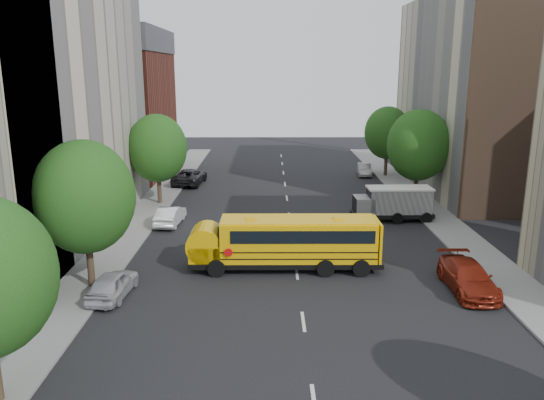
{
  "coord_description": "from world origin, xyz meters",
  "views": [
    {
      "loc": [
        -1.54,
        -30.3,
        11.3
      ],
      "look_at": [
        -1.4,
        2.0,
        3.3
      ],
      "focal_mm": 35.0,
      "sensor_mm": 36.0,
      "label": 1
    }
  ],
  "objects_px": {
    "parked_car_0": "(113,284)",
    "parked_car_2": "(190,176)",
    "parked_car_4": "(389,195)",
    "safari_truck": "(393,203)",
    "street_tree_5": "(387,133)",
    "parked_car_5": "(364,169)",
    "school_bus": "(284,240)",
    "street_tree_1": "(85,197)",
    "street_tree_2": "(157,148)",
    "parked_car_1": "(170,216)",
    "parked_car_3": "(468,277)",
    "street_tree_4": "(418,145)"
  },
  "relations": [
    {
      "from": "parked_car_0",
      "to": "parked_car_2",
      "type": "relative_size",
      "value": 0.7
    },
    {
      "from": "parked_car_0",
      "to": "parked_car_4",
      "type": "bearing_deg",
      "value": -128.07
    },
    {
      "from": "safari_truck",
      "to": "parked_car_0",
      "type": "bearing_deg",
      "value": -142.8
    },
    {
      "from": "parked_car_2",
      "to": "street_tree_5",
      "type": "bearing_deg",
      "value": -163.7
    },
    {
      "from": "street_tree_5",
      "to": "parked_car_5",
      "type": "relative_size",
      "value": 1.92
    },
    {
      "from": "parked_car_0",
      "to": "parked_car_4",
      "type": "relative_size",
      "value": 0.95
    },
    {
      "from": "street_tree_5",
      "to": "school_bus",
      "type": "bearing_deg",
      "value": -113.24
    },
    {
      "from": "parked_car_4",
      "to": "safari_truck",
      "type": "bearing_deg",
      "value": -101.86
    },
    {
      "from": "street_tree_1",
      "to": "parked_car_5",
      "type": "xyz_separation_m",
      "value": [
        19.8,
        30.54,
        -4.31
      ]
    },
    {
      "from": "parked_car_2",
      "to": "safari_truck",
      "type": "bearing_deg",
      "value": 148.3
    },
    {
      "from": "street_tree_2",
      "to": "parked_car_0",
      "type": "relative_size",
      "value": 1.91
    },
    {
      "from": "street_tree_5",
      "to": "school_bus",
      "type": "relative_size",
      "value": 0.68
    },
    {
      "from": "street_tree_1",
      "to": "street_tree_5",
      "type": "distance_m",
      "value": 37.2
    },
    {
      "from": "street_tree_5",
      "to": "safari_truck",
      "type": "xyz_separation_m",
      "value": [
        -3.12,
        -17.19,
        -3.33
      ]
    },
    {
      "from": "street_tree_5",
      "to": "parked_car_1",
      "type": "bearing_deg",
      "value": -137.54
    },
    {
      "from": "street_tree_1",
      "to": "street_tree_5",
      "type": "bearing_deg",
      "value": 53.75
    },
    {
      "from": "parked_car_3",
      "to": "parked_car_4",
      "type": "relative_size",
      "value": 1.21
    },
    {
      "from": "parked_car_4",
      "to": "street_tree_5",
      "type": "bearing_deg",
      "value": 77.53
    },
    {
      "from": "safari_truck",
      "to": "parked_car_1",
      "type": "height_order",
      "value": "safari_truck"
    },
    {
      "from": "street_tree_4",
      "to": "safari_truck",
      "type": "xyz_separation_m",
      "value": [
        -3.12,
        -5.19,
        -3.7
      ]
    },
    {
      "from": "street_tree_5",
      "to": "safari_truck",
      "type": "bearing_deg",
      "value": -100.29
    },
    {
      "from": "parked_car_5",
      "to": "street_tree_4",
      "type": "bearing_deg",
      "value": -74.48
    },
    {
      "from": "safari_truck",
      "to": "street_tree_1",
      "type": "bearing_deg",
      "value": -147.46
    },
    {
      "from": "street_tree_5",
      "to": "parked_car_4",
      "type": "height_order",
      "value": "street_tree_5"
    },
    {
      "from": "parked_car_2",
      "to": "parked_car_5",
      "type": "relative_size",
      "value": 1.47
    },
    {
      "from": "school_bus",
      "to": "parked_car_5",
      "type": "xyz_separation_m",
      "value": [
        9.52,
        27.84,
        -1.08
      ]
    },
    {
      "from": "street_tree_5",
      "to": "parked_car_1",
      "type": "xyz_separation_m",
      "value": [
        -19.96,
        -18.26,
        -4.0
      ]
    },
    {
      "from": "street_tree_5",
      "to": "parked_car_2",
      "type": "bearing_deg",
      "value": -169.13
    },
    {
      "from": "street_tree_2",
      "to": "parked_car_3",
      "type": "height_order",
      "value": "street_tree_2"
    },
    {
      "from": "street_tree_4",
      "to": "parked_car_0",
      "type": "xyz_separation_m",
      "value": [
        -20.53,
        -19.2,
        -4.39
      ]
    },
    {
      "from": "street_tree_2",
      "to": "parked_car_5",
      "type": "height_order",
      "value": "street_tree_2"
    },
    {
      "from": "street_tree_4",
      "to": "street_tree_2",
      "type": "bearing_deg",
      "value": 180.0
    },
    {
      "from": "street_tree_1",
      "to": "parked_car_0",
      "type": "bearing_deg",
      "value": -39.32
    },
    {
      "from": "parked_car_1",
      "to": "parked_car_5",
      "type": "xyz_separation_m",
      "value": [
        17.76,
        18.81,
        -0.05
      ]
    },
    {
      "from": "street_tree_4",
      "to": "street_tree_5",
      "type": "bearing_deg",
      "value": 90.0
    },
    {
      "from": "street_tree_2",
      "to": "safari_truck",
      "type": "relative_size",
      "value": 1.26
    },
    {
      "from": "street_tree_2",
      "to": "parked_car_5",
      "type": "bearing_deg",
      "value": 32.36
    },
    {
      "from": "street_tree_1",
      "to": "parked_car_3",
      "type": "height_order",
      "value": "street_tree_1"
    },
    {
      "from": "parked_car_1",
      "to": "parked_car_4",
      "type": "relative_size",
      "value": 1.0
    },
    {
      "from": "street_tree_2",
      "to": "street_tree_5",
      "type": "distance_m",
      "value": 25.06
    },
    {
      "from": "school_bus",
      "to": "parked_car_2",
      "type": "distance_m",
      "value": 24.99
    },
    {
      "from": "safari_truck",
      "to": "parked_car_1",
      "type": "xyz_separation_m",
      "value": [
        -16.84,
        -1.07,
        -0.67
      ]
    },
    {
      "from": "street_tree_1",
      "to": "parked_car_3",
      "type": "bearing_deg",
      "value": -1.41
    },
    {
      "from": "street_tree_4",
      "to": "parked_car_5",
      "type": "relative_size",
      "value": 2.07
    },
    {
      "from": "street_tree_1",
      "to": "street_tree_4",
      "type": "bearing_deg",
      "value": 39.29
    },
    {
      "from": "parked_car_0",
      "to": "parked_car_5",
      "type": "xyz_separation_m",
      "value": [
        18.33,
        31.75,
        -0.04
      ]
    },
    {
      "from": "street_tree_2",
      "to": "street_tree_4",
      "type": "relative_size",
      "value": 0.95
    },
    {
      "from": "safari_truck",
      "to": "parked_car_0",
      "type": "height_order",
      "value": "safari_truck"
    },
    {
      "from": "parked_car_1",
      "to": "parked_car_3",
      "type": "height_order",
      "value": "parked_car_3"
    },
    {
      "from": "parked_car_2",
      "to": "parked_car_4",
      "type": "xyz_separation_m",
      "value": [
        18.4,
        -7.94,
        -0.07
      ]
    }
  ]
}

